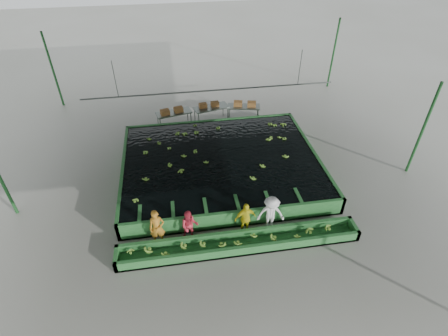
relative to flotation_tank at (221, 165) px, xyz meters
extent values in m
plane|color=gray|center=(0.00, -1.50, -0.45)|extent=(80.00, 80.00, 0.00)
cube|color=gray|center=(0.00, -1.50, 4.55)|extent=(20.00, 22.00, 0.04)
cube|color=black|center=(0.00, 0.00, 0.40)|extent=(9.70, 7.70, 0.00)
cylinder|color=#59605B|center=(0.00, 3.50, 2.55)|extent=(0.08, 0.08, 14.00)
cylinder|color=#59605B|center=(-5.00, 3.50, 3.55)|extent=(0.04, 0.04, 2.00)
cylinder|color=#59605B|center=(5.00, 3.50, 3.55)|extent=(0.04, 0.04, 2.00)
imported|color=#BE7920|center=(-3.28, -4.30, 0.41)|extent=(0.64, 0.44, 1.73)
imported|color=#CE2D40|center=(-1.97, -4.30, 0.31)|extent=(0.77, 0.62, 1.51)
imported|color=yellow|center=(0.36, -4.30, 0.35)|extent=(0.99, 0.53, 1.60)
imported|color=white|center=(1.46, -4.30, 0.44)|extent=(1.25, 0.85, 1.78)
camera|label=1|loc=(-2.16, -14.31, 10.94)|focal=28.00mm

